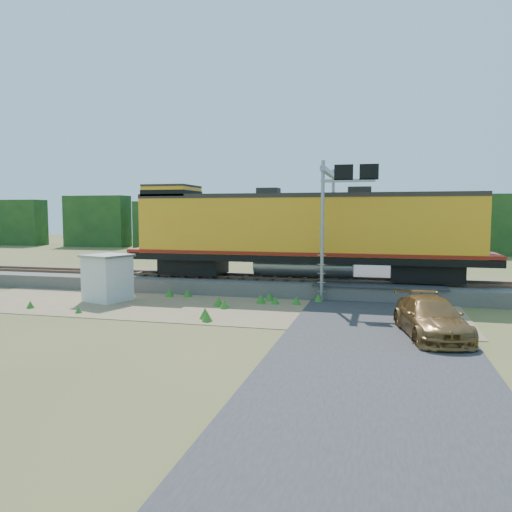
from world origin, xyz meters
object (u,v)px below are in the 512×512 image
(shed, at_px, (108,278))
(car, at_px, (431,318))
(locomotive, at_px, (298,231))
(signal_gantry, at_px, (334,198))

(shed, relative_size, car, 0.52)
(locomotive, relative_size, car, 4.15)
(locomotive, xyz_separation_m, car, (6.66, -9.23, -2.92))
(signal_gantry, bearing_deg, locomotive, 162.24)
(car, bearing_deg, locomotive, 115.03)
(locomotive, height_order, signal_gantry, signal_gantry)
(shed, bearing_deg, signal_gantry, 39.51)
(shed, distance_m, signal_gantry, 13.14)
(locomotive, distance_m, shed, 11.07)
(locomotive, height_order, car, locomotive)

